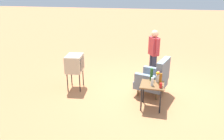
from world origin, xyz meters
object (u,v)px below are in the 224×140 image
object	(u,v)px
bottle_short_clear	(152,82)
flower_vase	(158,76)
side_table	(152,88)
soda_can_red	(161,86)
person_standing	(154,52)
tv_on_stand	(75,63)
bottle_wine_green	(151,75)
armchair	(155,78)
bottle_tall_amber	(160,79)

from	to	relation	value
bottle_short_clear	flower_vase	xyz separation A→B (m)	(-0.28, 0.11, 0.05)
side_table	soda_can_red	xyz separation A→B (m)	(0.17, 0.21, 0.16)
side_table	person_standing	bearing A→B (deg)	-176.31
person_standing	soda_can_red	world-z (taller)	person_standing
side_table	flower_vase	distance (m)	0.33
tv_on_stand	bottle_short_clear	bearing A→B (deg)	73.41
flower_vase	bottle_short_clear	bearing A→B (deg)	-21.68
side_table	bottle_wine_green	bearing A→B (deg)	-168.28
side_table	person_standing	xyz separation A→B (m)	(-1.79, -0.12, 0.40)
side_table	flower_vase	size ratio (longest dim) A/B	2.39
person_standing	bottle_wine_green	world-z (taller)	person_standing
armchair	soda_can_red	bearing A→B (deg)	11.79
flower_vase	soda_can_red	bearing A→B (deg)	14.61
soda_can_red	flower_vase	distance (m)	0.39
bottle_wine_green	bottle_tall_amber	world-z (taller)	bottle_wine_green
tv_on_stand	armchair	bearing A→B (deg)	93.53
armchair	flower_vase	bearing A→B (deg)	9.84
bottle_tall_amber	armchair	bearing A→B (deg)	-167.47
bottle_wine_green	soda_can_red	distance (m)	0.48
side_table	person_standing	distance (m)	1.84
person_standing	armchair	bearing A→B (deg)	7.13
person_standing	bottle_short_clear	bearing A→B (deg)	3.50
tv_on_stand	bottle_tall_amber	size ratio (longest dim) A/B	3.43
bottle_wine_green	soda_can_red	world-z (taller)	bottle_wine_green
armchair	flower_vase	world-z (taller)	armchair
soda_can_red	flower_vase	world-z (taller)	flower_vase
armchair	bottle_tall_amber	xyz separation A→B (m)	(0.75, 0.17, 0.29)
side_table	bottle_tall_amber	xyz separation A→B (m)	(0.01, 0.18, 0.24)
armchair	bottle_wine_green	bearing A→B (deg)	-7.09
person_standing	bottle_short_clear	world-z (taller)	person_standing
side_table	soda_can_red	world-z (taller)	soda_can_red
bottle_wine_green	person_standing	bearing A→B (deg)	-177.51
tv_on_stand	person_standing	bearing A→B (deg)	118.90
tv_on_stand	bottle_short_clear	xyz separation A→B (m)	(0.68, 2.27, -0.05)
armchair	bottle_tall_amber	distance (m)	0.82
bottle_wine_green	armchair	bearing A→B (deg)	172.91
side_table	tv_on_stand	world-z (taller)	tv_on_stand
soda_can_red	bottle_wine_green	bearing A→B (deg)	-147.53
flower_vase	bottle_wine_green	bearing A→B (deg)	-100.97
bottle_tall_amber	bottle_short_clear	xyz separation A→B (m)	(0.07, -0.18, -0.05)
side_table	bottle_short_clear	xyz separation A→B (m)	(0.08, -0.00, 0.19)
flower_vase	bottle_tall_amber	bearing A→B (deg)	19.15
bottle_tall_amber	flower_vase	world-z (taller)	bottle_tall_amber
tv_on_stand	bottle_wine_green	size ratio (longest dim) A/B	3.22
person_standing	flower_vase	world-z (taller)	person_standing
armchair	side_table	xyz separation A→B (m)	(0.74, -0.02, 0.04)
tv_on_stand	soda_can_red	size ratio (longest dim) A/B	8.44
armchair	soda_can_red	size ratio (longest dim) A/B	8.69
tv_on_stand	bottle_wine_green	xyz separation A→B (m)	(0.37, 2.23, 0.01)
person_standing	bottle_tall_amber	bearing A→B (deg)	9.40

